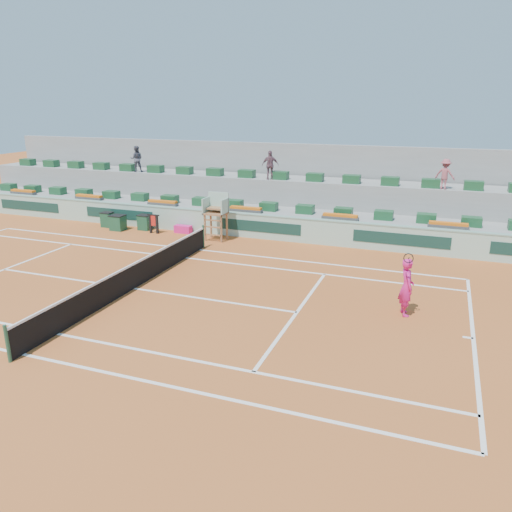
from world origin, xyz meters
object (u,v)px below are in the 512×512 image
(tennis_player, at_px, (407,287))
(umpire_chair, at_px, (216,210))
(player_bag, at_px, (183,229))
(drink_cooler_a, at_px, (145,222))

(tennis_player, bearing_deg, umpire_chair, 146.84)
(tennis_player, bearing_deg, player_bag, 149.99)
(umpire_chair, distance_m, drink_cooler_a, 4.73)
(umpire_chair, bearing_deg, tennis_player, -33.16)
(drink_cooler_a, distance_m, tennis_player, 15.91)
(umpire_chair, distance_m, tennis_player, 11.70)
(player_bag, distance_m, drink_cooler_a, 2.32)
(player_bag, height_order, tennis_player, tennis_player)
(player_bag, relative_size, drink_cooler_a, 1.10)
(player_bag, xyz_separation_m, drink_cooler_a, (-2.30, -0.12, 0.22))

